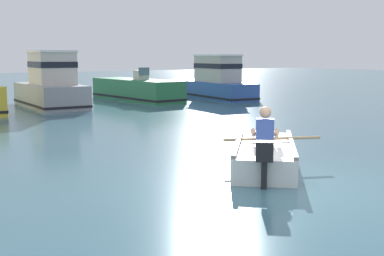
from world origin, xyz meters
TOP-DOWN VIEW (x-y plane):
  - ground_plane at (0.00, 0.00)m, footprint 120.00×120.00m
  - rowboat_with_person at (0.77, 1.31)m, footprint 2.95×3.17m
  - moored_boat_grey at (0.93, 14.84)m, footprint 1.99×4.80m
  - moored_boat_green at (5.45, 15.88)m, footprint 2.18×6.01m
  - moored_boat_blue at (9.31, 14.87)m, footprint 2.11×6.39m

SIDE VIEW (x-z plane):
  - ground_plane at x=0.00m, z-range 0.00..0.00m
  - rowboat_with_person at x=0.77m, z-range -0.34..0.85m
  - moored_boat_green at x=5.45m, z-range -0.31..1.28m
  - moored_boat_blue at x=9.31m, z-range -0.30..1.90m
  - moored_boat_grey at x=0.93m, z-range -0.31..2.04m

